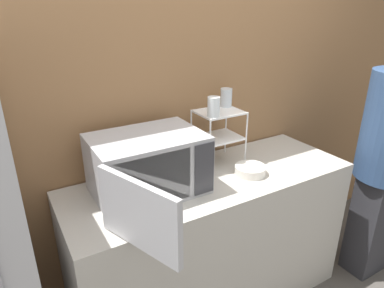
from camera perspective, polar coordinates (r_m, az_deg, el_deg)
The scene contains 7 objects.
wall_back at distance 2.18m, azimuth -1.56°, elevation 6.90°, with size 8.00×0.06×2.60m.
counter at distance 2.29m, azimuth 3.16°, elevation -15.86°, with size 1.75×0.63×0.93m.
microwave at distance 1.81m, azimuth -7.41°, elevation -3.67°, with size 0.61×0.84×0.32m.
dish_rack at distance 2.12m, azimuth 4.48°, elevation 3.00°, with size 0.28×0.23×0.34m.
glass_front_left at distance 1.98m, azimuth 3.64°, elevation 6.22°, with size 0.07×0.07×0.12m.
glass_back_right at distance 2.18m, azimuth 5.72°, elevation 7.72°, with size 0.07×0.07×0.12m.
bowl at distance 2.08m, azimuth 9.68°, elevation -4.32°, with size 0.19×0.19×0.05m.
Camera 1 is at (-1.02, -1.17, 1.88)m, focal length 32.00 mm.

